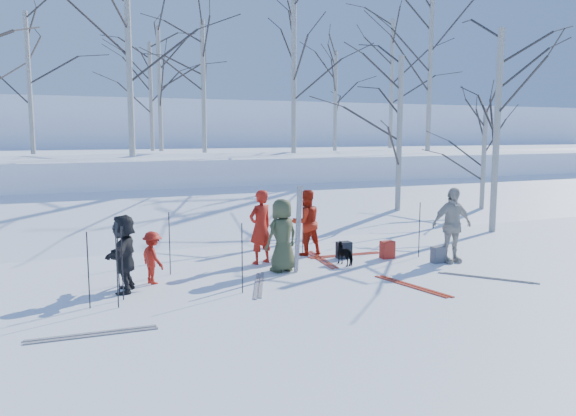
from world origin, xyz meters
name	(u,v)px	position (x,y,z in m)	size (l,w,h in m)	color
ground	(317,279)	(0.00, 0.00, 0.00)	(120.00, 120.00, 0.00)	white
snow_ramp	(220,223)	(0.00, 7.00, 0.15)	(70.00, 9.50, 1.40)	white
snow_plateau	(161,175)	(0.00, 17.00, 1.00)	(70.00, 18.00, 2.20)	white
far_hill	(112,145)	(0.00, 38.00, 2.00)	(90.00, 30.00, 6.00)	white
skier_olive_center	(282,235)	(-0.40, 0.89, 0.80)	(0.78, 0.51, 1.60)	#3C4429
skier_red_north	(260,227)	(-0.57, 1.78, 0.86)	(0.62, 0.41, 1.71)	#B11C10
skier_redor_behind	(306,222)	(0.79, 2.22, 0.81)	(0.79, 0.61, 1.62)	#B4210D
skier_red_seated	(153,258)	(-3.17, 0.99, 0.53)	(0.69, 0.39, 1.06)	#B11C10
skier_cream_east	(452,225)	(3.55, 0.14, 0.88)	(1.03, 0.43, 1.76)	beige
skier_grey_west	(124,253)	(-3.76, 0.61, 0.74)	(1.38, 0.44, 1.49)	black
dog	(346,254)	(1.18, 0.88, 0.26)	(0.28, 0.61, 0.52)	black
upright_ski_left	(297,230)	(-0.18, 0.59, 0.95)	(0.07, 0.02, 1.90)	silver
upright_ski_right	(299,229)	(-0.11, 0.65, 0.95)	(0.07, 0.02, 1.90)	silver
ski_pair_a	(487,278)	(3.29, -1.36, 0.01)	(1.36, 1.60, 0.02)	silver
ski_pair_b	(412,286)	(1.48, -1.26, 0.01)	(0.56, 1.90, 0.02)	#A82D18
ski_pair_c	(259,285)	(-1.26, 0.03, 0.01)	(0.90, 1.84, 0.02)	silver
ski_pair_d	(93,334)	(-4.52, -1.59, 0.01)	(1.91, 0.29, 0.02)	silver
ski_pair_e	(345,255)	(1.64, 1.74, 0.01)	(1.91, 0.30, 0.02)	#A82D18
ski_pair_f	(321,259)	(0.88, 1.56, 0.01)	(0.43, 1.91, 0.02)	#A82D18
ski_pole_a	(117,270)	(-4.00, -0.38, 0.67)	(0.02, 0.02, 1.34)	black
ski_pole_b	(118,258)	(-3.87, 0.57, 0.67)	(0.02, 0.02, 1.34)	black
ski_pole_c	(447,233)	(3.50, 0.24, 0.67)	(0.02, 0.02, 1.34)	black
ski_pole_d	(170,244)	(-2.71, 1.57, 0.67)	(0.02, 0.02, 1.34)	black
ski_pole_e	(419,230)	(3.21, 0.89, 0.67)	(0.02, 0.02, 1.34)	black
ski_pole_f	(122,264)	(-3.86, 0.08, 0.67)	(0.02, 0.02, 1.34)	black
ski_pole_g	(88,270)	(-4.46, -0.21, 0.67)	(0.02, 0.02, 1.34)	black
ski_pole_h	(242,258)	(-1.74, -0.36, 0.67)	(0.02, 0.02, 1.34)	black
ski_pole_i	(303,227)	(0.80, 2.43, 0.67)	(0.02, 0.02, 1.34)	black
ski_pole_j	(289,230)	(0.32, 2.16, 0.67)	(0.02, 0.02, 1.34)	black
backpack_red	(387,250)	(2.42, 1.07, 0.21)	(0.32, 0.22, 0.42)	#A9261A
backpack_grey	(438,255)	(3.24, 0.20, 0.19)	(0.30, 0.20, 0.38)	#515358
backpack_dark	(344,250)	(1.47, 1.50, 0.20)	(0.34, 0.24, 0.40)	black
birch_plateau_a	(294,77)	(4.03, 10.31, 5.17)	(4.76, 4.76, 5.95)	silver
birch_plateau_b	(392,84)	(11.84, 15.27, 5.52)	(5.25, 5.25, 6.65)	silver
birch_plateau_d	(129,50)	(-2.24, 10.06, 5.82)	(5.67, 5.67, 7.24)	silver
birch_plateau_e	(430,67)	(10.65, 10.48, 5.85)	(5.72, 5.72, 7.31)	silver
birch_plateau_f	(335,102)	(7.00, 12.42, 4.39)	(3.67, 3.67, 4.38)	silver
birch_plateau_g	(203,87)	(0.95, 12.33, 4.83)	(4.28, 4.28, 5.26)	silver
birch_plateau_h	(29,84)	(-5.46, 13.28, 4.82)	(4.27, 4.27, 5.24)	silver
birch_plateau_j	(160,89)	(-0.32, 14.97, 4.89)	(4.37, 4.37, 5.39)	silver
birch_plateau_k	(151,97)	(-0.62, 15.45, 4.57)	(3.92, 3.92, 4.75)	silver
birch_edge_b	(497,132)	(7.42, 2.92, 3.03)	(4.84, 4.84, 6.05)	silver
birch_edge_c	(483,164)	(9.08, 5.24, 1.92)	(3.29, 3.29, 3.84)	silver
birch_edge_e	(399,141)	(5.76, 5.56, 2.75)	(4.45, 4.45, 5.50)	silver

